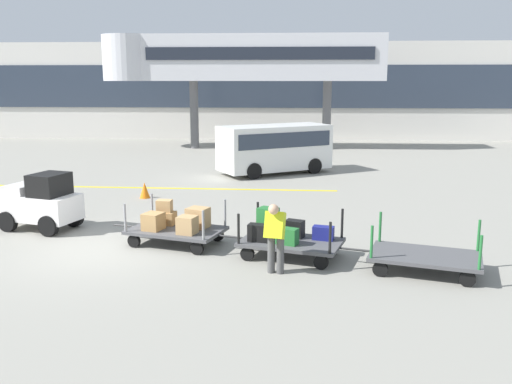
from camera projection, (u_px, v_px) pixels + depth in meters
The scene contains 11 objects.
ground_plane at pixel (100, 249), 13.59m from camera, with size 120.00×120.00×0.00m, color gray.
apron_lead_line at pixel (143, 188), 21.19m from camera, with size 14.68×0.20×0.01m, color yellow.
terminal_building at pixel (224, 91), 38.34m from camera, with size 45.92×2.51×6.47m.
jet_bridge at pixel (231, 59), 32.03m from camera, with size 16.25×3.00×6.55m.
baggage_tug at pixel (41, 203), 15.27m from camera, with size 2.33×1.72×1.58m.
baggage_cart_lead at pixel (176, 224), 13.94m from camera, with size 3.08×2.00×1.10m.
baggage_cart_middle at pixel (286, 236), 13.00m from camera, with size 3.08×2.00×1.10m.
baggage_cart_tail at pixel (425, 257), 11.93m from camera, with size 3.08×2.00×1.10m.
baggage_handler at pixel (275, 235), 11.71m from camera, with size 0.48×0.50×1.56m.
shuttle_van at pixel (275, 145), 24.20m from camera, with size 5.09×4.10×2.10m.
safety_cone_near at pixel (145, 190), 19.36m from camera, with size 0.36×0.36×0.55m, color orange.
Camera 1 is at (4.61, -12.77, 4.11)m, focal length 39.03 mm.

